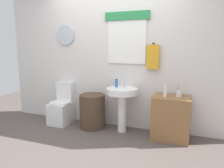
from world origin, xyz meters
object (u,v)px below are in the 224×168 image
laundry_hamper (92,111)px  lotion_bottle (165,91)px  wooden_cabinet (171,118)px  toothbrush_cup (179,94)px  soap_bottle (116,83)px  pedestal_sink (122,99)px  toilet (63,107)px

laundry_hamper → lotion_bottle: lotion_bottle is taller
wooden_cabinet → toothbrush_cup: toothbrush_cup is taller
soap_bottle → lotion_bottle: size_ratio=0.75×
soap_bottle → pedestal_sink: bearing=-22.6°
laundry_hamper → wooden_cabinet: size_ratio=0.88×
soap_bottle → toothbrush_cup: bearing=-1.7°
laundry_hamper → toothbrush_cup: 1.54m
wooden_cabinet → toothbrush_cup: (0.10, 0.02, 0.40)m
laundry_hamper → pedestal_sink: (0.56, -0.00, 0.28)m
pedestal_sink → soap_bottle: soap_bottle is taller
pedestal_sink → toilet: bearing=178.2°
toothbrush_cup → wooden_cabinet: bearing=-168.9°
toilet → wooden_cabinet: size_ratio=1.16×
laundry_hamper → lotion_bottle: 1.36m
laundry_hamper → soap_bottle: size_ratio=4.28×
pedestal_sink → lotion_bottle: size_ratio=4.07×
laundry_hamper → toilet: bearing=176.7°
pedestal_sink → soap_bottle: size_ratio=5.40×
toilet → toothbrush_cup: size_ratio=4.30×
laundry_hamper → wooden_cabinet: bearing=0.0°
soap_bottle → lotion_bottle: soap_bottle is taller
pedestal_sink → toothbrush_cup: toothbrush_cup is taller
pedestal_sink → laundry_hamper: bearing=180.0°
toilet → soap_bottle: 1.22m
toilet → pedestal_sink: size_ratio=1.04×
wooden_cabinet → pedestal_sink: bearing=-180.0°
toilet → laundry_hamper: toilet is taller
toilet → wooden_cabinet: (2.02, -0.04, 0.04)m
toilet → lotion_bottle: (1.92, -0.08, 0.48)m
soap_bottle → wooden_cabinet: bearing=-3.1°
lotion_bottle → toilet: bearing=177.7°
toilet → soap_bottle: size_ratio=5.61×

